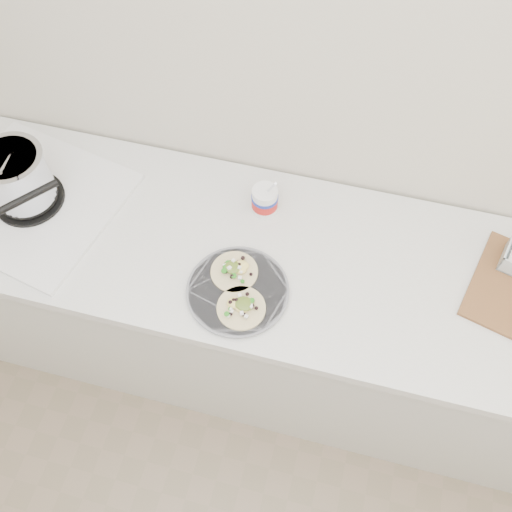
# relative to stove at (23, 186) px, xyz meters

# --- Properties ---
(counter) EXTENTS (2.44, 0.66, 0.90)m
(counter) POSITION_rel_stove_xyz_m (0.83, 0.02, -0.54)
(counter) COLOR silver
(counter) RESTS_ON ground
(stove) EXTENTS (0.64, 0.61, 0.26)m
(stove) POSITION_rel_stove_xyz_m (0.00, 0.00, 0.00)
(stove) COLOR silver
(stove) RESTS_ON counter
(taco_plate) EXTENTS (0.31, 0.31, 0.04)m
(taco_plate) POSITION_rel_stove_xyz_m (0.74, -0.15, -0.07)
(taco_plate) COLOR slate
(taco_plate) RESTS_ON counter
(tub) EXTENTS (0.09, 0.09, 0.19)m
(tub) POSITION_rel_stove_xyz_m (0.75, 0.16, -0.02)
(tub) COLOR white
(tub) RESTS_ON counter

